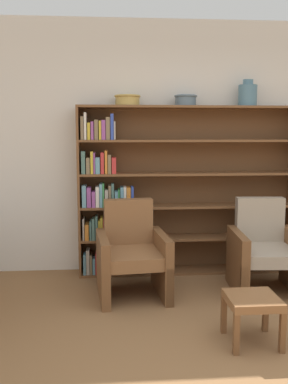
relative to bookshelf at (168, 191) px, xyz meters
name	(u,v)px	position (x,y,z in m)	size (l,w,h in m)	color
wall_back	(195,148)	(0.32, 0.17, 0.46)	(12.00, 0.06, 2.75)	silver
bookshelf	(168,191)	(0.00, 0.00, 0.00)	(2.39, 0.30, 1.82)	brown
bowl_copper	(127,100)	(-0.44, -0.02, 0.97)	(0.28, 0.28, 0.11)	tan
bowl_olive	(186,100)	(0.18, -0.02, 0.98)	(0.24, 0.24, 0.11)	slate
vase_tall	(248,95)	(0.85, -0.02, 1.03)	(0.20, 0.20, 0.28)	slate
armchair_leather	(132,255)	(-0.43, -0.64, -0.53)	(0.70, 0.74, 0.89)	brown
armchair_cushioned	(265,252)	(0.87, -0.64, -0.53)	(0.69, 0.72, 0.89)	brown
footstool	(252,304)	(0.40, -1.68, -0.62)	(0.37, 0.37, 0.36)	brown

